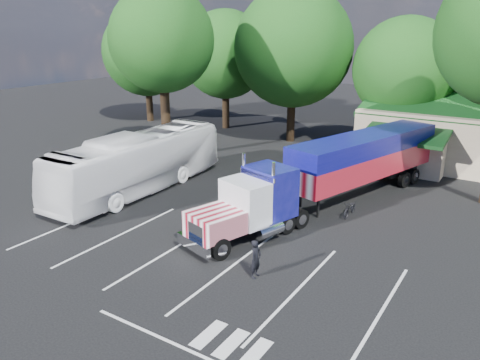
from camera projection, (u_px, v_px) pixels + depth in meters
The scene contains 11 objects.
ground at pixel (240, 209), 26.24m from camera, with size 120.00×120.00×0.00m, color black.
tree_row_a at pixel (146, 52), 48.40m from camera, with size 9.00×9.00×11.68m.
tree_row_b at pixel (225, 55), 44.87m from camera, with size 8.40×8.40×11.35m.
tree_row_c at pixel (293, 48), 39.23m from camera, with size 10.00×10.00×13.05m.
tree_row_d at pixel (405, 69), 36.15m from camera, with size 8.00×8.00×10.60m.
tree_near_left at pixel (162, 40), 33.61m from camera, with size 7.60×7.60×12.65m.
semi_truck at pixel (339, 167), 26.42m from camera, with size 7.62×18.47×3.90m.
woman at pixel (256, 259), 18.96m from camera, with size 0.60×0.39×1.64m, color black.
bicycle at pixel (350, 208), 25.25m from camera, with size 0.57×1.63×0.86m, color black.
tour_bus at pixel (139, 163), 28.73m from camera, with size 3.03×12.96×3.61m, color white.
silver_sedan at pixel (395, 158), 34.11m from camera, with size 1.35×3.87×1.28m, color #A7A9AF.
Camera 1 is at (13.06, -20.59, 9.84)m, focal length 35.00 mm.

